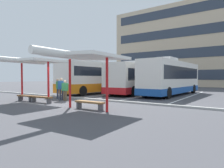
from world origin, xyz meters
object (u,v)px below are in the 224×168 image
object	(u,v)px
waiting_shelter_1	(83,57)
waiting_passenger_1	(65,89)
waiting_passenger_0	(61,87)
waiting_shelter_0	(31,62)
bench_0	(26,97)
bench_1	(41,98)
coach_bus_2	(172,78)
coach_bus_1	(140,79)
waiting_passenger_2	(58,87)
bench_2	(89,103)
coach_bus_0	(103,78)

from	to	relation	value
waiting_shelter_1	waiting_passenger_1	distance (m)	5.16
waiting_passenger_1	waiting_passenger_0	bearing A→B (deg)	170.78
waiting_passenger_0	waiting_passenger_1	size ratio (longest dim) A/B	1.11
waiting_shelter_0	bench_0	xyz separation A→B (m)	(-0.90, 0.11, -2.59)
bench_0	bench_1	world-z (taller)	same
coach_bus_2	waiting_shelter_0	xyz separation A→B (m)	(-6.69, -11.71, 1.16)
bench_0	coach_bus_1	bearing A→B (deg)	72.42
bench_1	waiting_passenger_1	world-z (taller)	waiting_passenger_1
waiting_shelter_0	waiting_passenger_2	size ratio (longest dim) A/B	2.84
waiting_shelter_0	waiting_passenger_0	xyz separation A→B (m)	(0.99, 1.96, -1.90)
bench_0	waiting_shelter_1	world-z (taller)	waiting_shelter_1
bench_0	bench_2	xyz separation A→B (m)	(6.53, -0.14, 0.01)
bench_1	waiting_passenger_0	size ratio (longest dim) A/B	1.13
coach_bus_0	bench_0	xyz separation A→B (m)	(0.10, -9.89, -1.42)
coach_bus_1	bench_0	size ratio (longest dim) A/B	7.60
coach_bus_0	waiting_passenger_0	world-z (taller)	coach_bus_0
waiting_shelter_0	waiting_shelter_1	world-z (taller)	waiting_shelter_0
coach_bus_2	bench_0	bearing A→B (deg)	-123.19
coach_bus_2	waiting_shelter_1	bearing A→B (deg)	-94.94
coach_bus_2	waiting_passenger_1	size ratio (longest dim) A/B	6.98
coach_bus_1	bench_0	xyz separation A→B (m)	(-3.78, -11.92, -1.34)
coach_bus_1	waiting_passenger_2	world-z (taller)	coach_bus_1
bench_2	waiting_shelter_0	bearing A→B (deg)	179.69
waiting_shelter_0	bench_1	distance (m)	2.74
coach_bus_2	bench_0	size ratio (longest dim) A/B	7.07
coach_bus_1	waiting_passenger_1	xyz separation A→B (m)	(-1.37, -10.16, -0.77)
waiting_shelter_0	coach_bus_0	bearing A→B (deg)	95.73
coach_bus_1	bench_0	world-z (taller)	coach_bus_1
bench_2	waiting_passenger_2	bearing A→B (deg)	156.18
waiting_passenger_2	coach_bus_2	bearing A→B (deg)	53.69
bench_1	waiting_shelter_1	size ratio (longest dim) A/B	0.39
coach_bus_1	bench_1	world-z (taller)	coach_bus_1
coach_bus_0	coach_bus_2	size ratio (longest dim) A/B	1.10
bench_2	waiting_passenger_0	bearing A→B (deg)	156.79
bench_2	waiting_passenger_1	size ratio (longest dim) A/B	1.20
coach_bus_2	bench_2	xyz separation A→B (m)	(-1.06, -11.74, -1.43)
bench_2	waiting_passenger_0	size ratio (longest dim) A/B	1.08
coach_bus_0	waiting_shelter_0	distance (m)	10.12
bench_0	waiting_passenger_1	distance (m)	3.04
bench_2	waiting_passenger_0	distance (m)	5.10
coach_bus_1	bench_1	xyz separation A→B (m)	(-1.98, -11.84, -1.33)
bench_0	waiting_shelter_1	xyz separation A→B (m)	(6.53, -0.61, 2.54)
coach_bus_2	waiting_shelter_1	size ratio (longest dim) A/B	2.18
bench_0	bench_1	xyz separation A→B (m)	(1.80, 0.08, 0.01)
waiting_shelter_1	bench_2	bearing A→B (deg)	90.00
bench_1	waiting_shelter_1	distance (m)	5.41
bench_2	waiting_passenger_1	xyz separation A→B (m)	(-4.13, 1.91, 0.56)
waiting_passenger_0	bench_2	bearing A→B (deg)	-23.21
waiting_passenger_0	bench_0	bearing A→B (deg)	-135.64
bench_0	waiting_passenger_2	bearing A→B (deg)	71.12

